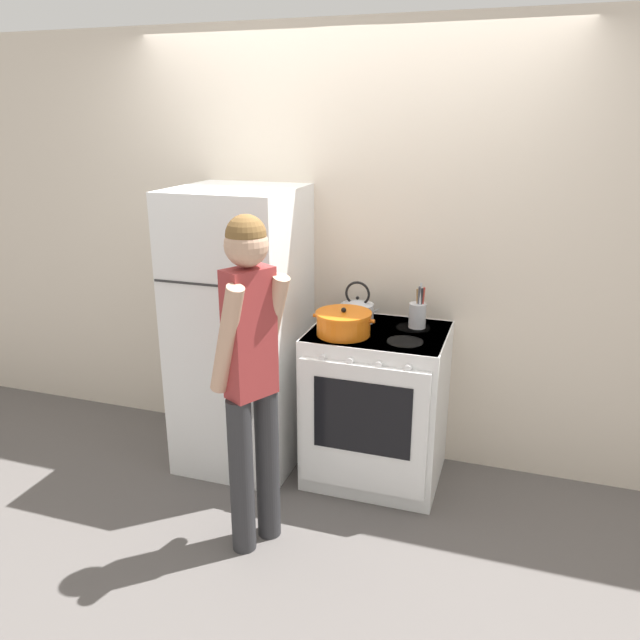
{
  "coord_description": "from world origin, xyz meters",
  "views": [
    {
      "loc": [
        1.02,
        -3.5,
        2.05
      ],
      "look_at": [
        0.01,
        -0.45,
        0.99
      ],
      "focal_mm": 35.0,
      "sensor_mm": 36.0,
      "label": 1
    }
  ],
  "objects_px": {
    "dutch_oven_pot": "(344,323)",
    "tea_kettle": "(358,310)",
    "stove_range": "(376,406)",
    "refrigerator": "(241,331)",
    "person": "(251,368)",
    "utensil_jar": "(418,314)"
  },
  "relations": [
    {
      "from": "dutch_oven_pot",
      "to": "tea_kettle",
      "type": "relative_size",
      "value": 1.43
    },
    {
      "from": "stove_range",
      "to": "tea_kettle",
      "type": "bearing_deg",
      "value": 136.63
    },
    {
      "from": "refrigerator",
      "to": "stove_range",
      "type": "height_order",
      "value": "refrigerator"
    },
    {
      "from": "utensil_jar",
      "to": "person",
      "type": "height_order",
      "value": "person"
    },
    {
      "from": "utensil_jar",
      "to": "refrigerator",
      "type": "bearing_deg",
      "value": -170.48
    },
    {
      "from": "refrigerator",
      "to": "dutch_oven_pot",
      "type": "relative_size",
      "value": 4.83
    },
    {
      "from": "dutch_oven_pot",
      "to": "tea_kettle",
      "type": "xyz_separation_m",
      "value": [
        0.01,
        0.24,
        0.01
      ]
    },
    {
      "from": "stove_range",
      "to": "utensil_jar",
      "type": "distance_m",
      "value": 0.58
    },
    {
      "from": "refrigerator",
      "to": "tea_kettle",
      "type": "bearing_deg",
      "value": 13.86
    },
    {
      "from": "refrigerator",
      "to": "tea_kettle",
      "type": "relative_size",
      "value": 6.93
    },
    {
      "from": "dutch_oven_pot",
      "to": "person",
      "type": "distance_m",
      "value": 0.71
    },
    {
      "from": "tea_kettle",
      "to": "person",
      "type": "xyz_separation_m",
      "value": [
        -0.26,
        -0.9,
        -0.04
      ]
    },
    {
      "from": "dutch_oven_pot",
      "to": "person",
      "type": "bearing_deg",
      "value": -110.66
    },
    {
      "from": "dutch_oven_pot",
      "to": "refrigerator",
      "type": "bearing_deg",
      "value": 173.15
    },
    {
      "from": "person",
      "to": "refrigerator",
      "type": "bearing_deg",
      "value": 56.7
    },
    {
      "from": "person",
      "to": "utensil_jar",
      "type": "bearing_deg",
      "value": -5.63
    },
    {
      "from": "dutch_oven_pot",
      "to": "utensil_jar",
      "type": "height_order",
      "value": "utensil_jar"
    },
    {
      "from": "dutch_oven_pot",
      "to": "utensil_jar",
      "type": "distance_m",
      "value": 0.44
    },
    {
      "from": "stove_range",
      "to": "person",
      "type": "bearing_deg",
      "value": -119.0
    },
    {
      "from": "refrigerator",
      "to": "dutch_oven_pot",
      "type": "xyz_separation_m",
      "value": [
        0.65,
        -0.08,
        0.14
      ]
    },
    {
      "from": "dutch_oven_pot",
      "to": "stove_range",
      "type": "bearing_deg",
      "value": 29.17
    },
    {
      "from": "stove_range",
      "to": "utensil_jar",
      "type": "relative_size",
      "value": 3.46
    }
  ]
}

